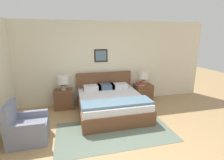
% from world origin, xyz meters
% --- Properties ---
extents(ground_plane, '(16.00, 16.00, 0.00)m').
position_xyz_m(ground_plane, '(0.00, 0.00, 0.00)').
color(ground_plane, tan).
extents(wall_back, '(7.42, 0.09, 2.60)m').
position_xyz_m(wall_back, '(0.00, 2.80, 1.30)').
color(wall_back, beige).
rests_on(wall_back, ground_plane).
extents(area_rug_main, '(2.64, 1.44, 0.01)m').
position_xyz_m(area_rug_main, '(0.01, 0.78, 0.00)').
color(area_rug_main, slate).
rests_on(area_rug_main, ground_plane).
extents(bed, '(1.79, 1.92, 1.01)m').
position_xyz_m(bed, '(0.16, 1.78, 0.30)').
color(bed, brown).
rests_on(bed, ground_plane).
extents(armchair, '(0.76, 0.74, 0.86)m').
position_xyz_m(armchair, '(-1.88, 0.92, 0.28)').
color(armchair, gray).
rests_on(armchair, ground_plane).
extents(nightstand_near_window, '(0.56, 0.47, 0.57)m').
position_xyz_m(nightstand_near_window, '(-1.13, 2.50, 0.28)').
color(nightstand_near_window, brown).
rests_on(nightstand_near_window, ground_plane).
extents(nightstand_by_door, '(0.56, 0.47, 0.57)m').
position_xyz_m(nightstand_by_door, '(1.46, 2.50, 0.28)').
color(nightstand_by_door, brown).
rests_on(nightstand_by_door, ground_plane).
extents(table_lamp_near_window, '(0.33, 0.33, 0.45)m').
position_xyz_m(table_lamp_near_window, '(-1.13, 2.47, 0.87)').
color(table_lamp_near_window, gray).
rests_on(table_lamp_near_window, nightstand_near_window).
extents(table_lamp_by_door, '(0.33, 0.33, 0.45)m').
position_xyz_m(table_lamp_by_door, '(1.45, 2.47, 0.87)').
color(table_lamp_by_door, gray).
rests_on(table_lamp_by_door, nightstand_by_door).
extents(book_thick_bottom, '(0.18, 0.26, 0.03)m').
position_xyz_m(book_thick_bottom, '(1.34, 2.45, 0.58)').
color(book_thick_bottom, beige).
rests_on(book_thick_bottom, nightstand_by_door).
extents(book_hardcover_middle, '(0.17, 0.24, 0.03)m').
position_xyz_m(book_hardcover_middle, '(1.34, 2.45, 0.61)').
color(book_hardcover_middle, '#335693').
rests_on(book_hardcover_middle, book_thick_bottom).
extents(book_novel_upper, '(0.20, 0.28, 0.03)m').
position_xyz_m(book_novel_upper, '(1.34, 2.45, 0.64)').
color(book_novel_upper, '#B7332D').
rests_on(book_novel_upper, book_hardcover_middle).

